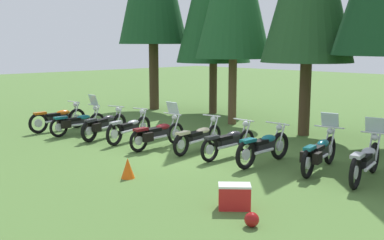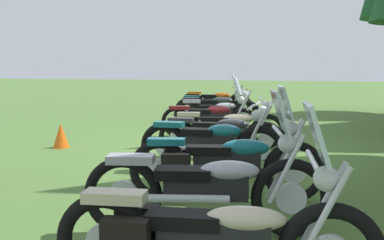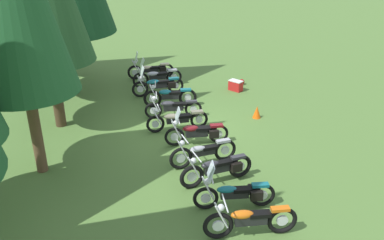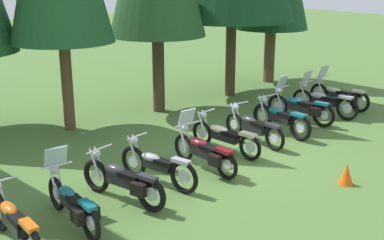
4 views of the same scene
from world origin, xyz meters
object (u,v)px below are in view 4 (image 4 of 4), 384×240
at_px(motorcycle_7, 281,118).
at_px(motorcycle_2, 124,181).
at_px(motorcycle_3, 157,165).
at_px(motorcycle_9, 324,101).
at_px(motorcycle_4, 205,151).
at_px(motorcycle_6, 253,127).
at_px(motorcycle_1, 73,202).
at_px(motorcycle_0, 14,223).
at_px(motorcycle_8, 301,107).
at_px(traffic_cone, 346,174).
at_px(motorcycle_5, 225,136).
at_px(motorcycle_10, 340,95).

bearing_deg(motorcycle_7, motorcycle_2, 100.84).
relative_size(motorcycle_3, motorcycle_7, 0.98).
bearing_deg(motorcycle_9, motorcycle_4, 91.45).
bearing_deg(motorcycle_6, motorcycle_4, 107.08).
distance_m(motorcycle_1, motorcycle_2, 1.25).
bearing_deg(motorcycle_0, motorcycle_7, -81.06).
bearing_deg(motorcycle_0, motorcycle_4, -82.81).
bearing_deg(motorcycle_3, motorcycle_2, 92.14).
distance_m(motorcycle_3, motorcycle_6, 3.68).
relative_size(motorcycle_0, motorcycle_2, 1.04).
distance_m(motorcycle_8, traffic_cone, 4.68).
xyz_separation_m(motorcycle_0, motorcycle_5, (5.84, 1.36, -0.02)).
bearing_deg(motorcycle_0, motorcycle_8, -80.01).
xyz_separation_m(motorcycle_6, motorcycle_9, (3.65, 0.56, 0.05)).
bearing_deg(motorcycle_2, motorcycle_4, -98.44).
relative_size(motorcycle_2, motorcycle_5, 0.96).
bearing_deg(motorcycle_4, motorcycle_7, -79.92).
height_order(motorcycle_3, motorcycle_5, motorcycle_3).
relative_size(motorcycle_2, motorcycle_3, 1.02).
xyz_separation_m(motorcycle_0, motorcycle_3, (3.35, 0.71, -0.01)).
bearing_deg(motorcycle_6, motorcycle_1, 102.22).
height_order(motorcycle_0, motorcycle_10, motorcycle_10).
distance_m(motorcycle_4, motorcycle_8, 4.89).
height_order(motorcycle_2, motorcycle_3, motorcycle_3).
relative_size(motorcycle_0, motorcycle_5, 1.00).
height_order(motorcycle_2, motorcycle_8, motorcycle_8).
xyz_separation_m(motorcycle_4, motorcycle_5, (1.15, 0.62, -0.03)).
bearing_deg(motorcycle_5, motorcycle_2, 96.63).
bearing_deg(motorcycle_0, motorcycle_9, -80.95).
bearing_deg(motorcycle_7, motorcycle_9, -79.07).
height_order(motorcycle_8, traffic_cone, motorcycle_8).
bearing_deg(motorcycle_4, motorcycle_10, -80.77).
xyz_separation_m(motorcycle_0, motorcycle_7, (8.08, 1.52, 0.01)).
bearing_deg(motorcycle_5, motorcycle_9, -90.72).
bearing_deg(motorcycle_2, motorcycle_8, -94.13).
bearing_deg(motorcycle_6, motorcycle_8, -79.28).
relative_size(motorcycle_9, motorcycle_10, 1.02).
xyz_separation_m(motorcycle_2, motorcycle_8, (7.10, 1.55, 0.03)).
distance_m(motorcycle_6, motorcycle_10, 4.88).
height_order(motorcycle_5, motorcycle_8, motorcycle_8).
height_order(motorcycle_1, motorcycle_5, motorcycle_1).
bearing_deg(motorcycle_7, motorcycle_5, 94.01).
bearing_deg(motorcycle_2, motorcycle_10, -95.28).
xyz_separation_m(motorcycle_5, motorcycle_6, (1.10, 0.10, 0.00)).
height_order(motorcycle_6, motorcycle_10, motorcycle_10).
height_order(motorcycle_3, motorcycle_8, motorcycle_8).
bearing_deg(traffic_cone, motorcycle_4, 127.59).
relative_size(motorcycle_0, motorcycle_9, 0.98).
height_order(motorcycle_4, motorcycle_5, motorcycle_4).
relative_size(motorcycle_10, traffic_cone, 4.76).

